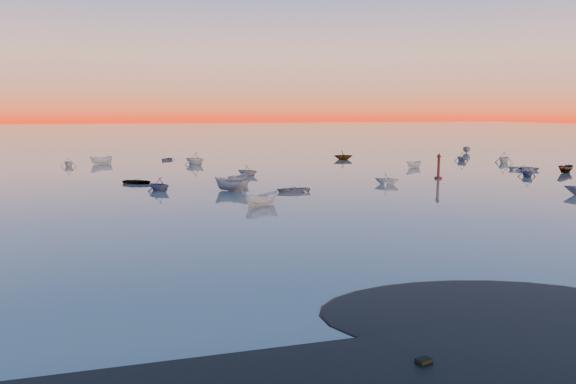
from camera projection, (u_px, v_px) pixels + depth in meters
name	position (u px, v px, depth m)	size (l,w,h in m)	color
ground	(199.00, 152.00, 121.59)	(600.00, 600.00, 0.00)	slate
mud_lobes	(492.00, 303.00, 25.74)	(140.00, 6.00, 0.07)	black
moored_fleet	(245.00, 176.00, 76.98)	(124.00, 58.00, 1.20)	silver
boat_near_center	(262.00, 205.00, 52.66)	(3.57, 1.51, 1.24)	silver
channel_marker	(439.00, 168.00, 73.30)	(0.98, 0.98, 3.48)	#41110E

